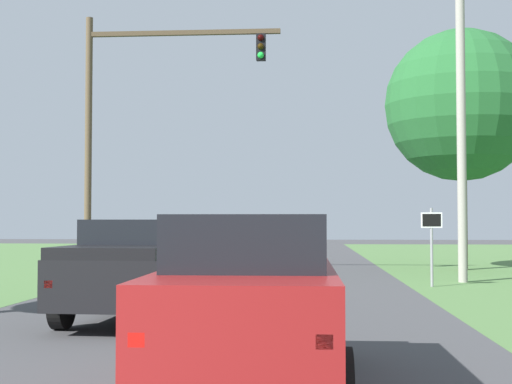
{
  "coord_description": "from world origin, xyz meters",
  "views": [
    {
      "loc": [
        1.89,
        -3.39,
        1.87
      ],
      "look_at": [
        0.54,
        15.42,
        2.63
      ],
      "focal_mm": 51.42,
      "sensor_mm": 36.0,
      "label": 1
    }
  ],
  "objects_px": {
    "crossing_suv_far": "(155,246)",
    "utility_pole_right": "(461,129)",
    "oak_tree_right": "(461,106)",
    "traffic_light": "(133,108)",
    "pickup_truck_lead": "(142,268)",
    "red_suv_near": "(250,297)",
    "keep_moving_sign": "(432,236)"
  },
  "relations": [
    {
      "from": "traffic_light",
      "to": "crossing_suv_far",
      "type": "relative_size",
      "value": 2.13
    },
    {
      "from": "utility_pole_right",
      "to": "oak_tree_right",
      "type": "bearing_deg",
      "value": 78.24
    },
    {
      "from": "red_suv_near",
      "to": "crossing_suv_far",
      "type": "height_order",
      "value": "red_suv_near"
    },
    {
      "from": "pickup_truck_lead",
      "to": "keep_moving_sign",
      "type": "xyz_separation_m",
      "value": [
        6.71,
        7.36,
        0.48
      ]
    },
    {
      "from": "pickup_truck_lead",
      "to": "keep_moving_sign",
      "type": "height_order",
      "value": "keep_moving_sign"
    },
    {
      "from": "red_suv_near",
      "to": "keep_moving_sign",
      "type": "distance_m",
      "value": 13.67
    },
    {
      "from": "red_suv_near",
      "to": "crossing_suv_far",
      "type": "relative_size",
      "value": 1.09
    },
    {
      "from": "red_suv_near",
      "to": "keep_moving_sign",
      "type": "relative_size",
      "value": 2.03
    },
    {
      "from": "red_suv_near",
      "to": "traffic_light",
      "type": "distance_m",
      "value": 18.0
    },
    {
      "from": "oak_tree_right",
      "to": "red_suv_near",
      "type": "bearing_deg",
      "value": -107.84
    },
    {
      "from": "traffic_light",
      "to": "keep_moving_sign",
      "type": "height_order",
      "value": "traffic_light"
    },
    {
      "from": "traffic_light",
      "to": "crossing_suv_far",
      "type": "xyz_separation_m",
      "value": [
        0.27,
        2.46,
        -4.86
      ]
    },
    {
      "from": "oak_tree_right",
      "to": "utility_pole_right",
      "type": "bearing_deg",
      "value": -101.76
    },
    {
      "from": "traffic_light",
      "to": "pickup_truck_lead",
      "type": "bearing_deg",
      "value": -75.31
    },
    {
      "from": "pickup_truck_lead",
      "to": "keep_moving_sign",
      "type": "relative_size",
      "value": 2.4
    },
    {
      "from": "oak_tree_right",
      "to": "crossing_suv_far",
      "type": "height_order",
      "value": "oak_tree_right"
    },
    {
      "from": "red_suv_near",
      "to": "oak_tree_right",
      "type": "bearing_deg",
      "value": 72.16
    },
    {
      "from": "red_suv_near",
      "to": "traffic_light",
      "type": "bearing_deg",
      "value": 108.08
    },
    {
      "from": "pickup_truck_lead",
      "to": "crossing_suv_far",
      "type": "distance_m",
      "value": 13.57
    },
    {
      "from": "traffic_light",
      "to": "keep_moving_sign",
      "type": "bearing_deg",
      "value": -20.09
    },
    {
      "from": "oak_tree_right",
      "to": "utility_pole_right",
      "type": "relative_size",
      "value": 0.98
    },
    {
      "from": "crossing_suv_far",
      "to": "red_suv_near",
      "type": "bearing_deg",
      "value": -74.9
    },
    {
      "from": "red_suv_near",
      "to": "oak_tree_right",
      "type": "distance_m",
      "value": 22.17
    },
    {
      "from": "red_suv_near",
      "to": "utility_pole_right",
      "type": "xyz_separation_m",
      "value": [
        5.38,
        14.64,
        3.72
      ]
    },
    {
      "from": "keep_moving_sign",
      "to": "oak_tree_right",
      "type": "xyz_separation_m",
      "value": [
        2.42,
        7.48,
        4.91
      ]
    },
    {
      "from": "traffic_light",
      "to": "utility_pole_right",
      "type": "distance_m",
      "value": 10.97
    },
    {
      "from": "traffic_light",
      "to": "red_suv_near",
      "type": "bearing_deg",
      "value": -71.92
    },
    {
      "from": "keep_moving_sign",
      "to": "utility_pole_right",
      "type": "xyz_separation_m",
      "value": [
        1.21,
        1.63,
        3.29
      ]
    },
    {
      "from": "keep_moving_sign",
      "to": "pickup_truck_lead",
      "type": "bearing_deg",
      "value": -132.36
    },
    {
      "from": "pickup_truck_lead",
      "to": "utility_pole_right",
      "type": "height_order",
      "value": "utility_pole_right"
    },
    {
      "from": "oak_tree_right",
      "to": "keep_moving_sign",
      "type": "bearing_deg",
      "value": -107.94
    },
    {
      "from": "crossing_suv_far",
      "to": "utility_pole_right",
      "type": "xyz_separation_m",
      "value": [
        10.49,
        -4.32,
        3.81
      ]
    }
  ]
}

